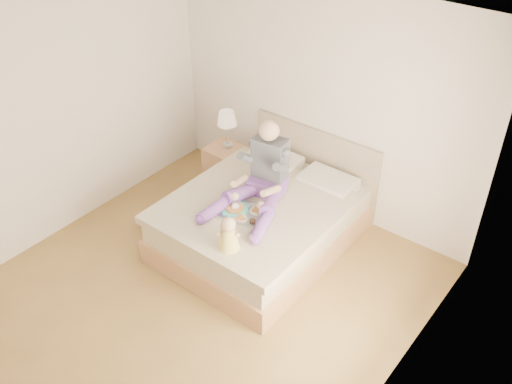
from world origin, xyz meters
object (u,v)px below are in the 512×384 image
Objects in this scene: nightstand at (227,169)px; baby at (229,235)px; bed at (265,218)px; tray at (243,211)px; adult at (261,178)px.

baby reaches higher than nightstand.
bed is 1.01m from baby.
nightstand is 1.06× the size of tray.
tray is 1.56× the size of baby.
baby is (0.23, -0.50, 0.11)m from tray.
bed reaches higher than baby.
adult reaches higher than baby.
bed is at bearing -26.40° from nightstand.
bed reaches higher than tray.
adult is at bearing -114.95° from bed.
bed is at bearing 76.74° from tray.
adult is at bearing -28.83° from nightstand.
tray reaches higher than nightstand.
tray is at bearing -89.76° from bed.
tray is at bearing 81.38° from baby.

